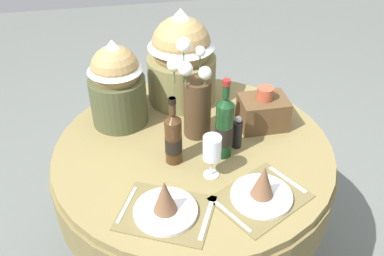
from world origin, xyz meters
name	(u,v)px	position (x,y,z in m)	size (l,w,h in m)	color
ground	(193,256)	(0.00, 0.00, 0.00)	(8.00, 8.00, 0.00)	slate
dining_table	(193,171)	(0.00, 0.00, 0.63)	(1.27, 1.27, 0.78)	olive
place_setting_left	(165,204)	(-0.18, -0.37, 0.83)	(0.42, 0.38, 0.16)	brown
place_setting_right	(262,189)	(0.20, -0.36, 0.83)	(0.42, 0.39, 0.16)	brown
flower_vase	(196,100)	(0.03, 0.09, 0.97)	(0.19, 0.13, 0.47)	#47331E
wine_bottle_left	(173,138)	(-0.10, -0.08, 0.90)	(0.07, 0.07, 0.32)	#422814
wine_bottle_right	(224,127)	(0.12, -0.08, 0.93)	(0.08, 0.08, 0.37)	#143819
wine_glass_right	(212,149)	(0.04, -0.20, 0.92)	(0.07, 0.07, 0.19)	silver
pepper_mill	(237,133)	(0.19, -0.03, 0.85)	(0.04, 0.04, 0.16)	black
gift_tub_back_left	(116,80)	(-0.31, 0.27, 1.00)	(0.26, 0.26, 0.42)	#474C2D
gift_tub_back_centre	(181,54)	(0.02, 0.41, 1.03)	(0.35, 0.35, 0.49)	olive
woven_basket_side_right	(263,111)	(0.35, 0.10, 0.86)	(0.22, 0.17, 0.21)	brown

